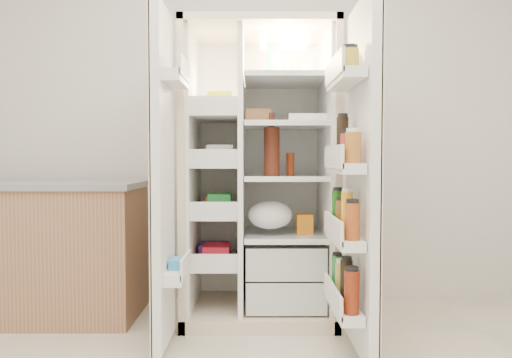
{
  "coord_description": "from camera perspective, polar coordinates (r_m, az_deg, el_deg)",
  "views": [
    {
      "loc": [
        0.04,
        -1.43,
        0.99
      ],
      "look_at": [
        0.04,
        1.25,
        0.88
      ],
      "focal_mm": 34.0,
      "sensor_mm": 36.0,
      "label": 1
    }
  ],
  "objects": [
    {
      "name": "wall_back",
      "position": [
        3.45,
        -0.79,
        8.3
      ],
      "size": [
        4.0,
        0.02,
        2.7
      ],
      "primitive_type": "cube",
      "color": "beige",
      "rests_on": "floor"
    },
    {
      "name": "kitchen_counter",
      "position": [
        3.33,
        -23.36,
        -7.62
      ],
      "size": [
        1.17,
        0.62,
        0.85
      ],
      "color": "#9D6E4E",
      "rests_on": "floor"
    },
    {
      "name": "fridge_door",
      "position": [
        2.44,
        11.91,
        -0.48
      ],
      "size": [
        0.17,
        0.58,
        1.72
      ],
      "color": "white",
      "rests_on": "floor"
    },
    {
      "name": "refrigerator",
      "position": [
        3.09,
        0.68,
        -2.3
      ],
      "size": [
        0.92,
        0.7,
        1.8
      ],
      "color": "beige",
      "rests_on": "floor"
    },
    {
      "name": "freezer_door",
      "position": [
        2.53,
        -10.86,
        -0.0
      ],
      "size": [
        0.15,
        0.4,
        1.72
      ],
      "color": "white",
      "rests_on": "floor"
    }
  ]
}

